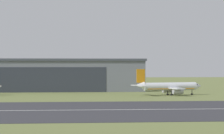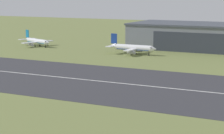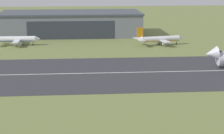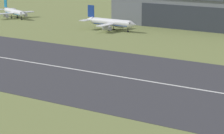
% 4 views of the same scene
% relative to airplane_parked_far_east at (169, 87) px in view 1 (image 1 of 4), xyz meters
% --- Properties ---
extents(runway_strip, '(476.55, 53.45, 0.06)m').
position_rel_airplane_parked_far_east_xyz_m(runway_strip, '(-42.83, -56.26, -2.90)').
color(runway_strip, '#333338').
rests_on(runway_strip, ground_plane).
extents(runway_centreline, '(428.89, 0.70, 0.01)m').
position_rel_airplane_parked_far_east_xyz_m(runway_centreline, '(-42.83, -56.26, -2.87)').
color(runway_centreline, silver).
rests_on(runway_centreline, runway_strip).
extents(hangar_building, '(76.98, 34.34, 12.82)m').
position_rel_airplane_parked_far_east_xyz_m(hangar_building, '(-42.59, 38.98, 3.49)').
color(hangar_building, slate).
rests_on(hangar_building, ground_plane).
extents(airplane_parked_far_east, '(25.25, 17.48, 9.01)m').
position_rel_airplane_parked_far_east_xyz_m(airplane_parked_far_east, '(0.00, 0.00, 0.00)').
color(airplane_parked_far_east, silver).
rests_on(airplane_parked_far_east, ground_plane).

